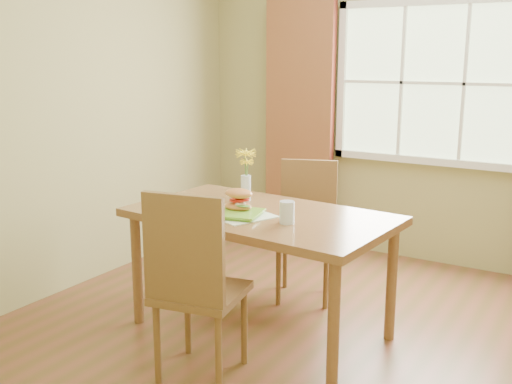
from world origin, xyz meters
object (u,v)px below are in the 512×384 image
object	(u,v)px
chair_near	(193,280)
water_glass	(287,213)
croissant_sandwich	(238,200)
flower_vase	(246,170)
dining_table	(260,225)
chair_far	(307,223)

from	to	relation	value
chair_near	water_glass	size ratio (longest dim) A/B	8.17
chair_near	croissant_sandwich	xyz separation A→B (m)	(-0.12, 0.62, 0.28)
croissant_sandwich	flower_vase	distance (m)	0.36
dining_table	water_glass	world-z (taller)	water_glass
chair_far	dining_table	bearing A→B (deg)	-107.98
dining_table	croissant_sandwich	distance (m)	0.21
chair_near	water_glass	distance (m)	0.68
croissant_sandwich	water_glass	distance (m)	0.36
dining_table	chair_far	world-z (taller)	chair_far
flower_vase	croissant_sandwich	bearing A→B (deg)	-65.51
water_glass	flower_vase	distance (m)	0.62
chair_near	chair_far	xyz separation A→B (m)	(-0.05, 1.41, -0.04)
chair_near	flower_vase	bearing A→B (deg)	94.81
dining_table	flower_vase	xyz separation A→B (m)	(-0.24, 0.22, 0.29)
croissant_sandwich	flower_vase	bearing A→B (deg)	110.11
dining_table	croissant_sandwich	size ratio (longest dim) A/B	8.54
flower_vase	dining_table	bearing A→B (deg)	-42.04
dining_table	chair_near	world-z (taller)	chair_near
chair_far	croissant_sandwich	distance (m)	0.85
chair_far	water_glass	distance (m)	0.93
dining_table	flower_vase	distance (m)	0.43
chair_near	croissant_sandwich	bearing A→B (deg)	90.15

